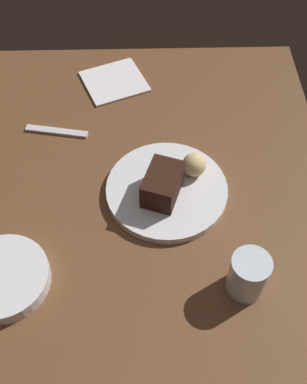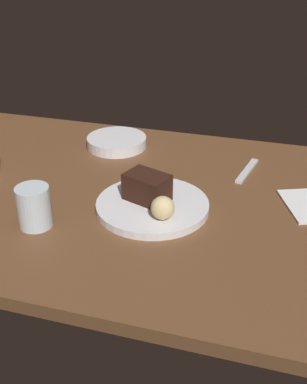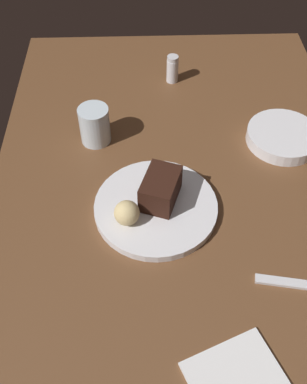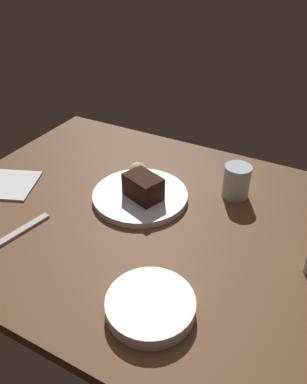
# 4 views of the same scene
# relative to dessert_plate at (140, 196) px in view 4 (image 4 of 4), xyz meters

# --- Properties ---
(dining_table) EXTENTS (1.20, 0.84, 0.03)m
(dining_table) POSITION_rel_dessert_plate_xyz_m (0.10, -0.06, -0.02)
(dining_table) COLOR brown
(dining_table) RESTS_ON ground
(dessert_plate) EXTENTS (0.26, 0.26, 0.02)m
(dessert_plate) POSITION_rel_dessert_plate_xyz_m (0.00, 0.00, 0.00)
(dessert_plate) COLOR silver
(dessert_plate) RESTS_ON dining_table
(chocolate_cake_slice) EXTENTS (0.11, 0.10, 0.06)m
(chocolate_cake_slice) POSITION_rel_dessert_plate_xyz_m (0.02, -0.01, 0.04)
(chocolate_cake_slice) COLOR black
(chocolate_cake_slice) RESTS_ON dessert_plate
(bread_roll) EXTENTS (0.05, 0.05, 0.05)m
(bread_roll) POSITION_rel_dessert_plate_xyz_m (-0.04, 0.06, 0.03)
(bread_roll) COLOR #DBC184
(bread_roll) RESTS_ON dessert_plate
(water_glass) EXTENTS (0.07, 0.07, 0.09)m
(water_glass) POSITION_rel_dessert_plate_xyz_m (0.22, 0.14, 0.04)
(water_glass) COLOR silver
(water_glass) RESTS_ON dining_table
(side_bowl) EXTENTS (0.17, 0.17, 0.03)m
(side_bowl) POSITION_rel_dessert_plate_xyz_m (0.20, -0.31, 0.01)
(side_bowl) COLOR silver
(side_bowl) RESTS_ON dining_table
(dessert_spoon) EXTENTS (0.05, 0.15, 0.01)m
(dessert_spoon) POSITION_rel_dessert_plate_xyz_m (-0.19, -0.25, -0.01)
(dessert_spoon) COLOR silver
(dessert_spoon) RESTS_ON dining_table
(folded_napkin) EXTENTS (0.19, 0.19, 0.01)m
(folded_napkin) POSITION_rel_dessert_plate_xyz_m (-0.36, -0.12, -0.01)
(folded_napkin) COLOR white
(folded_napkin) RESTS_ON dining_table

